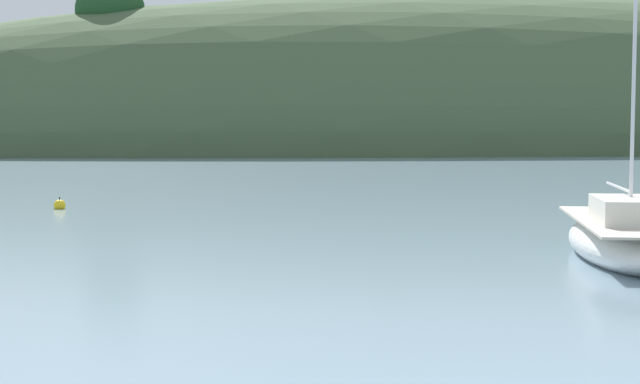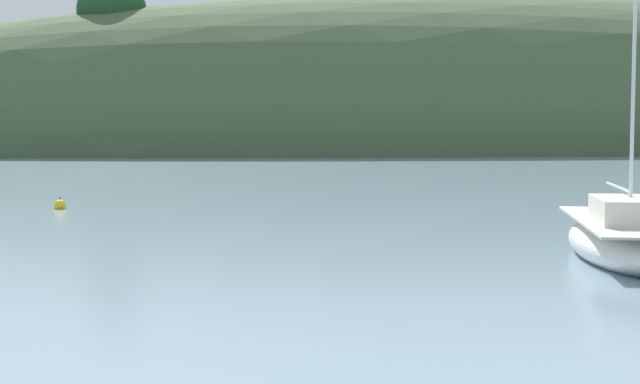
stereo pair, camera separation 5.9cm
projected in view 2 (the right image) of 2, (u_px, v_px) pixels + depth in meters
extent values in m
ellipsoid|color=#425638|center=(489.00, 149.00, 97.13)|extent=(150.00, 36.00, 29.63)
ellipsoid|color=#1E4723|center=(393.00, 8.00, 98.14)|extent=(5.26, 4.78, 4.78)
ellipsoid|color=#1E4723|center=(112.00, 10.00, 89.16)|extent=(6.23, 5.66, 5.66)
ellipsoid|color=white|center=(626.00, 244.00, 24.14)|extent=(4.30, 7.97, 1.21)
cube|color=beige|center=(627.00, 221.00, 24.10)|extent=(3.95, 7.33, 0.06)
cube|color=silver|center=(632.00, 211.00, 23.48)|extent=(2.20, 2.75, 0.62)
cylinder|color=silver|center=(634.00, 53.00, 23.41)|extent=(0.09, 0.09, 8.07)
cylinder|color=silver|center=(618.00, 187.00, 25.24)|extent=(0.82, 3.11, 0.07)
sphere|color=yellow|center=(60.00, 205.00, 36.41)|extent=(0.44, 0.44, 0.44)
cylinder|color=black|center=(60.00, 198.00, 36.39)|extent=(0.04, 0.04, 0.10)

